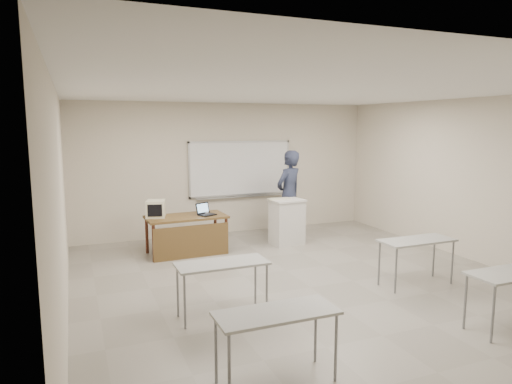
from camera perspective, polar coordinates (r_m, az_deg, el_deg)
name	(u,v)px	position (r m, az deg, el deg)	size (l,w,h in m)	color
floor	(311,288)	(7.30, 6.85, -11.78)	(7.00, 8.00, 0.01)	gray
whiteboard	(240,169)	(10.65, -1.95, 2.86)	(2.48, 0.10, 1.31)	white
student_desks	(363,271)	(6.00, 13.28, -9.64)	(4.40, 2.20, 0.73)	#A0A09B
instructor_desk	(188,227)	(8.92, -8.53, -4.31)	(1.54, 0.77, 0.75)	brown
podium	(287,222)	(9.66, 3.89, -3.73)	(0.68, 0.50, 0.96)	silver
crt_monitor	(156,209)	(8.97, -12.36, -2.05)	(0.35, 0.40, 0.34)	beige
laptop	(207,212)	(9.04, -6.20, -2.50)	(0.32, 0.29, 0.23)	black
mouse	(206,213)	(9.14, -6.24, -2.61)	(0.10, 0.07, 0.04)	#999CA0
keyboard	(279,199)	(9.57, 2.90, -0.85)	(0.47, 0.16, 0.03)	beige
presenter	(289,195)	(10.08, 4.14, -0.34)	(0.72, 0.47, 1.96)	black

